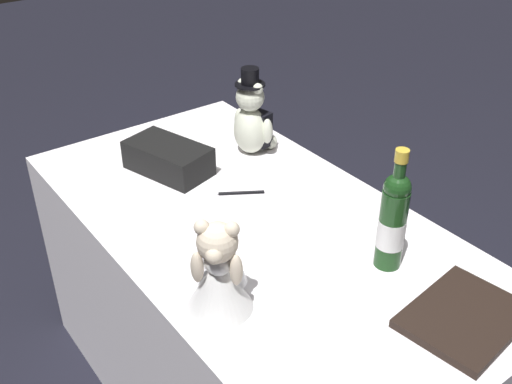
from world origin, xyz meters
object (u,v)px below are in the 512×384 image
object	(u,v)px
signing_pen	(240,193)
guestbook	(465,317)
teddy_bear_groom	(252,120)
gift_case_black	(168,158)
champagne_bottle	(393,219)
teddy_bear_bride	(220,267)

from	to	relation	value
signing_pen	guestbook	world-z (taller)	guestbook
teddy_bear_groom	gift_case_black	size ratio (longest dim) A/B	0.98
gift_case_black	champagne_bottle	bearing A→B (deg)	-164.40
teddy_bear_groom	teddy_bear_bride	xyz separation A→B (m)	(-0.59, 0.53, -0.01)
guestbook	teddy_bear_bride	bearing A→B (deg)	39.79
teddy_bear_bride	gift_case_black	world-z (taller)	teddy_bear_bride
teddy_bear_groom	teddy_bear_bride	world-z (taller)	teddy_bear_groom
teddy_bear_bride	gift_case_black	size ratio (longest dim) A/B	0.80
champagne_bottle	guestbook	size ratio (longest dim) A/B	1.18
teddy_bear_bride	teddy_bear_groom	bearing A→B (deg)	-41.81
champagne_bottle	teddy_bear_bride	bearing A→B (deg)	72.72
signing_pen	gift_case_black	bearing A→B (deg)	21.92
teddy_bear_bride	champagne_bottle	size ratio (longest dim) A/B	0.74
teddy_bear_groom	signing_pen	distance (m)	0.31
champagne_bottle	signing_pen	xyz separation A→B (m)	(0.51, 0.11, -0.14)
champagne_bottle	gift_case_black	distance (m)	0.81
champagne_bottle	teddy_bear_groom	bearing A→B (deg)	-7.17
signing_pen	guestbook	xyz separation A→B (m)	(-0.77, -0.10, 0.01)
teddy_bear_groom	signing_pen	world-z (taller)	teddy_bear_groom
gift_case_black	guestbook	distance (m)	1.05
guestbook	gift_case_black	bearing A→B (deg)	3.76
signing_pen	teddy_bear_bride	bearing A→B (deg)	139.50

